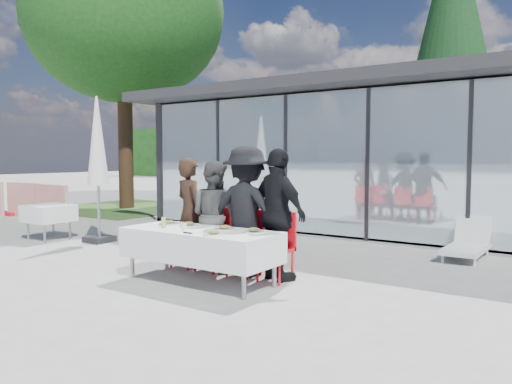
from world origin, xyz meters
TOP-DOWN VIEW (x-y plane):
  - ground at (0.00, 0.00)m, footprint 90.00×90.00m
  - pavilion at (2.00, 8.16)m, footprint 14.80×8.80m
  - treeline at (-2.00, 28.00)m, footprint 62.50×2.00m
  - dining_table at (0.34, -0.40)m, footprint 2.26×0.96m
  - diner_a at (-0.51, 0.33)m, footprint 0.81×0.81m
  - diner_chair_a at (-0.51, 0.34)m, footprint 0.44×0.44m
  - diner_b at (0.00, 0.33)m, footprint 0.89×0.89m
  - diner_chair_b at (0.00, 0.34)m, footprint 0.44×0.44m
  - diner_c at (0.62, 0.33)m, footprint 1.32×1.32m
  - diner_chair_c at (0.62, 0.34)m, footprint 0.44×0.44m
  - diner_d at (1.16, 0.33)m, footprint 1.41×1.41m
  - diner_chair_d at (1.16, 0.34)m, footprint 0.44×0.44m
  - plate_a at (-0.42, -0.24)m, footprint 0.28×0.28m
  - plate_b at (-0.02, -0.24)m, footprint 0.28×0.28m
  - plate_c at (0.63, -0.22)m, footprint 0.28×0.28m
  - plate_d at (1.12, -0.20)m, footprint 0.28×0.28m
  - plate_extra at (0.81, -0.68)m, footprint 0.28×0.28m
  - juice_bottle at (-0.21, -0.55)m, footprint 0.06×0.06m
  - drinking_glasses at (0.20, -0.57)m, footprint 0.07×0.07m
  - folded_eyeglasses at (0.43, -0.76)m, footprint 0.14×0.03m
  - spare_table_left at (-4.78, 0.60)m, footprint 0.86×0.86m
  - market_umbrella at (-3.59, 0.98)m, footprint 0.50×0.50m
  - lounger at (3.07, 3.56)m, footprint 0.62×1.34m
  - deciduous_tree at (-8.50, 6.00)m, footprint 7.04×6.40m
  - conifer_tree at (0.50, 13.00)m, footprint 4.00×4.00m
  - grass_patch at (-8.50, 6.00)m, footprint 5.00×5.00m

SIDE VIEW (x-z plane):
  - ground at x=0.00m, z-range 0.00..0.00m
  - grass_patch at x=-8.50m, z-range 0.00..0.02m
  - lounger at x=3.07m, z-range -0.10..0.62m
  - diner_chair_a at x=-0.51m, z-range 0.05..1.03m
  - diner_chair_b at x=0.00m, z-range 0.05..1.03m
  - diner_chair_c at x=0.62m, z-range 0.05..1.03m
  - diner_chair_d at x=1.16m, z-range 0.05..1.03m
  - dining_table at x=0.34m, z-range 0.16..0.91m
  - spare_table_left at x=-4.78m, z-range 0.18..0.92m
  - folded_eyeglasses at x=0.43m, z-range 0.75..0.76m
  - plate_a at x=-0.42m, z-range 0.74..0.81m
  - plate_b at x=-0.02m, z-range 0.74..0.81m
  - plate_c at x=0.63m, z-range 0.74..0.81m
  - plate_d at x=1.12m, z-range 0.74..0.81m
  - plate_extra at x=0.81m, z-range 0.74..0.81m
  - drinking_glasses at x=0.20m, z-range 0.75..0.85m
  - juice_bottle at x=-0.21m, z-range 0.75..0.90m
  - diner_b at x=0.00m, z-range 0.00..1.70m
  - diner_a at x=-0.51m, z-range 0.00..1.74m
  - diner_d at x=1.16m, z-range 0.00..1.89m
  - diner_c at x=0.62m, z-range 0.00..1.92m
  - market_umbrella at x=-3.59m, z-range 0.42..3.42m
  - pavilion at x=2.00m, z-range 0.43..3.87m
  - treeline at x=-2.00m, z-range 0.00..4.40m
  - conifer_tree at x=0.50m, z-range 0.74..11.24m
  - deciduous_tree at x=-8.50m, z-range 1.79..11.17m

